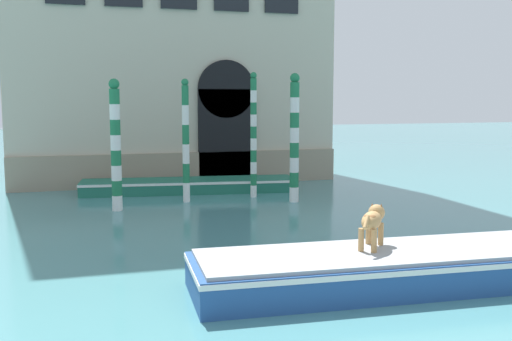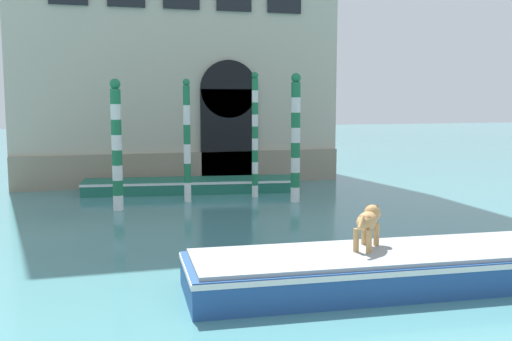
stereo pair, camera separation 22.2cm
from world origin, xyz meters
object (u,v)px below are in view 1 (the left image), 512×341
Objects in this scene: mooring_pole_2 at (294,137)px; mooring_pole_3 at (254,135)px; boat_foreground at (398,266)px; dog_on_deck at (372,221)px; mooring_pole_0 at (186,140)px; mooring_pole_1 at (116,144)px; boat_moored_near_palazzo at (189,185)px.

mooring_pole_3 reaches higher than mooring_pole_2.
boat_foreground is 8.12× the size of dog_on_deck.
mooring_pole_0 is at bearing 163.72° from mooring_pole_2.
mooring_pole_3 is at bearing 128.20° from mooring_pole_2.
mooring_pole_3 reaches higher than dog_on_deck.
mooring_pole_1 is 5.08m from mooring_pole_2.
boat_moored_near_palazzo is (-1.23, 10.29, -0.82)m from dog_on_deck.
boat_foreground is 1.83× the size of mooring_pole_2.
mooring_pole_3 is (1.75, -1.49, 1.70)m from boat_moored_near_palazzo.
dog_on_deck is 8.57m from mooring_pole_1.
mooring_pole_3 reaches higher than boat_moored_near_palazzo.
mooring_pole_1 is 4.31m from mooring_pole_3.
dog_on_deck is at bearing -64.68° from mooring_pole_1.
mooring_pole_1 is 0.95× the size of mooring_pole_2.
mooring_pole_2 reaches higher than dog_on_deck.
boat_moored_near_palazzo is (-1.57, 10.56, -0.09)m from boat_foreground.
mooring_pole_2 reaches higher than boat_foreground.
boat_moored_near_palazzo is 3.87m from mooring_pole_1.
mooring_pole_3 reaches higher than boat_foreground.
boat_foreground is 0.99× the size of boat_moored_near_palazzo.
mooring_pole_0 is at bearing -172.96° from mooring_pole_3.
mooring_pole_0 reaches higher than dog_on_deck.
dog_on_deck is 7.83m from mooring_pole_2.
mooring_pole_1 is (-2.42, -2.58, 1.57)m from boat_moored_near_palazzo.
mooring_pole_2 is at bearing -51.80° from mooring_pole_3.
mooring_pole_1 reaches higher than dog_on_deck.
dog_on_deck is 0.24× the size of mooring_pole_1.
mooring_pole_3 reaches higher than mooring_pole_0.
boat_moored_near_palazzo is 1.83× the size of mooring_pole_3.
mooring_pole_2 is at bearing -0.73° from mooring_pole_1.
mooring_pole_2 is (1.09, 7.92, 1.58)m from boat_foreground.
boat_moored_near_palazzo is at bearing 101.59° from boat_foreground.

